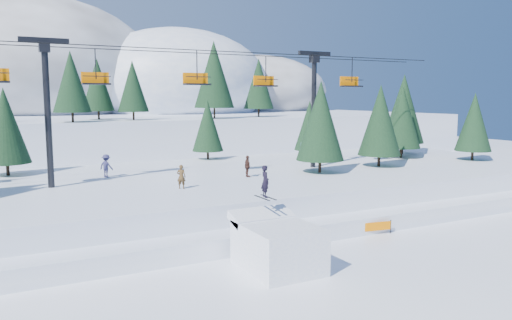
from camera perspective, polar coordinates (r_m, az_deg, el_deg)
name	(u,v)px	position (r m, az deg, el deg)	size (l,w,h in m)	color
ground	(298,284)	(24.37, 4.80, -13.96)	(160.00, 160.00, 0.00)	white
mid_shelf	(175,193)	(39.83, -9.23, -3.80)	(70.00, 22.00, 2.50)	white
berm	(228,232)	(30.90, -3.25, -8.27)	(70.00, 6.00, 1.10)	white
mountain_ridge	(41,92)	(92.80, -23.40, 7.14)	(119.00, 60.25, 26.46)	white
jump_kicker	(277,245)	(25.94, 2.43, -9.63)	(3.45, 4.70, 5.20)	white
chairlift	(185,90)	(39.47, -8.16, 7.91)	(46.00, 3.21, 10.28)	black
conifer_stand	(188,121)	(40.32, -7.75, 4.40)	(63.15, 17.17, 9.21)	black
distant_skiers	(197,163)	(41.21, -6.76, -0.40)	(33.60, 10.36, 1.81)	#1F3F35
banner_near	(372,227)	(32.98, 13.08, -7.47)	(2.82, 0.51, 0.90)	black
banner_far	(373,222)	(34.27, 13.19, -6.91)	(2.79, 0.68, 0.90)	black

